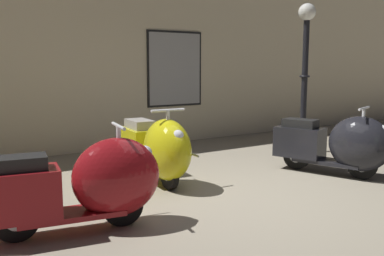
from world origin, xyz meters
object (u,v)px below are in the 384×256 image
scooter_2 (340,144)px  lamppost (305,66)px  scooter_1 (158,149)px  scooter_0 (89,184)px

scooter_2 → lamppost: size_ratio=0.64×
scooter_2 → lamppost: 2.12m
scooter_1 → scooter_0: bearing=-47.0°
scooter_1 → lamppost: 3.55m
lamppost → scooter_1: bearing=-172.4°
scooter_0 → lamppost: 5.12m
scooter_1 → scooter_2: size_ratio=1.00×
scooter_0 → scooter_2: 3.85m
scooter_0 → scooter_2: size_ratio=1.00×
scooter_0 → lamppost: bearing=27.9°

